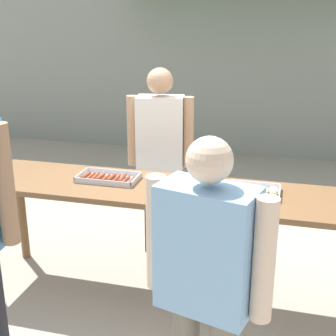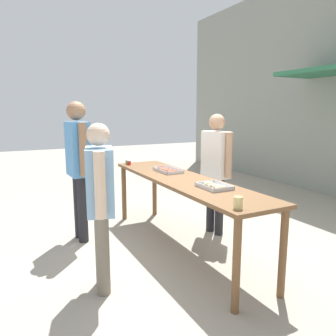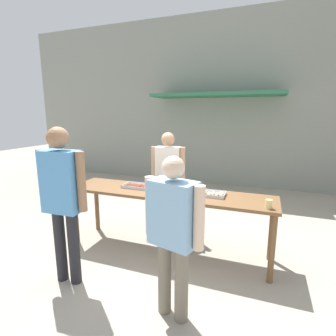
{
  "view_description": "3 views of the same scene",
  "coord_description": "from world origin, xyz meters",
  "px_view_note": "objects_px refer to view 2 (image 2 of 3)",
  "views": [
    {
      "loc": [
        0.79,
        -3.01,
        2.08
      ],
      "look_at": [
        0.0,
        0.0,
        1.04
      ],
      "focal_mm": 50.0,
      "sensor_mm": 36.0,
      "label": 1
    },
    {
      "loc": [
        3.37,
        -1.92,
        1.69
      ],
      "look_at": [
        -0.47,
        0.05,
        0.94
      ],
      "focal_mm": 35.0,
      "sensor_mm": 36.0,
      "label": 2
    },
    {
      "loc": [
        1.22,
        -3.25,
        1.94
      ],
      "look_at": [
        -0.24,
        0.66,
        1.08
      ],
      "focal_mm": 28.0,
      "sensor_mm": 36.0,
      "label": 3
    }
  ],
  "objects_px": {
    "food_tray_sausages": "(168,171)",
    "person_customer_with_cup": "(100,194)",
    "food_tray_buns": "(215,186)",
    "condiment_jar_mustard": "(127,162)",
    "condiment_jar_ketchup": "(129,163)",
    "beer_cup": "(238,203)",
    "person_server_behind_table": "(216,163)",
    "person_customer_holding_hotdog": "(78,159)"
  },
  "relations": [
    {
      "from": "condiment_jar_mustard",
      "to": "food_tray_sausages",
      "type": "bearing_deg",
      "value": 17.62
    },
    {
      "from": "food_tray_buns",
      "to": "condiment_jar_ketchup",
      "type": "height_order",
      "value": "condiment_jar_ketchup"
    },
    {
      "from": "food_tray_sausages",
      "to": "person_customer_with_cup",
      "type": "height_order",
      "value": "person_customer_with_cup"
    },
    {
      "from": "person_customer_with_cup",
      "to": "food_tray_sausages",
      "type": "bearing_deg",
      "value": -36.37
    },
    {
      "from": "condiment_jar_ketchup",
      "to": "person_customer_holding_hotdog",
      "type": "height_order",
      "value": "person_customer_holding_hotdog"
    },
    {
      "from": "food_tray_buns",
      "to": "condiment_jar_mustard",
      "type": "height_order",
      "value": "condiment_jar_mustard"
    },
    {
      "from": "condiment_jar_ketchup",
      "to": "food_tray_sausages",
      "type": "bearing_deg",
      "value": 19.64
    },
    {
      "from": "condiment_jar_ketchup",
      "to": "person_server_behind_table",
      "type": "relative_size",
      "value": 0.04
    },
    {
      "from": "food_tray_buns",
      "to": "person_customer_with_cup",
      "type": "height_order",
      "value": "person_customer_with_cup"
    },
    {
      "from": "condiment_jar_mustard",
      "to": "condiment_jar_ketchup",
      "type": "bearing_deg",
      "value": -2.61
    },
    {
      "from": "food_tray_sausages",
      "to": "condiment_jar_mustard",
      "type": "height_order",
      "value": "condiment_jar_mustard"
    },
    {
      "from": "food_tray_sausages",
      "to": "person_server_behind_table",
      "type": "bearing_deg",
      "value": 69.61
    },
    {
      "from": "beer_cup",
      "to": "person_server_behind_table",
      "type": "xyz_separation_m",
      "value": [
        -1.55,
        0.87,
        0.05
      ]
    },
    {
      "from": "person_customer_with_cup",
      "to": "condiment_jar_ketchup",
      "type": "bearing_deg",
      "value": -13.22
    },
    {
      "from": "food_tray_sausages",
      "to": "condiment_jar_ketchup",
      "type": "distance_m",
      "value": 0.81
    },
    {
      "from": "food_tray_buns",
      "to": "condiment_jar_ketchup",
      "type": "xyz_separation_m",
      "value": [
        -1.84,
        -0.27,
        0.01
      ]
    },
    {
      "from": "condiment_jar_mustard",
      "to": "person_customer_with_cup",
      "type": "distance_m",
      "value": 2.02
    },
    {
      "from": "food_tray_sausages",
      "to": "person_server_behind_table",
      "type": "height_order",
      "value": "person_server_behind_table"
    },
    {
      "from": "condiment_jar_mustard",
      "to": "beer_cup",
      "type": "relative_size",
      "value": 0.63
    },
    {
      "from": "food_tray_buns",
      "to": "person_server_behind_table",
      "type": "bearing_deg",
      "value": 143.96
    },
    {
      "from": "food_tray_sausages",
      "to": "person_customer_with_cup",
      "type": "bearing_deg",
      "value": -51.35
    },
    {
      "from": "condiment_jar_ketchup",
      "to": "person_server_behind_table",
      "type": "bearing_deg",
      "value": 41.86
    },
    {
      "from": "condiment_jar_mustard",
      "to": "person_customer_holding_hotdog",
      "type": "height_order",
      "value": "person_customer_holding_hotdog"
    },
    {
      "from": "beer_cup",
      "to": "person_customer_holding_hotdog",
      "type": "bearing_deg",
      "value": -158.59
    },
    {
      "from": "food_tray_sausages",
      "to": "beer_cup",
      "type": "bearing_deg",
      "value": -8.26
    },
    {
      "from": "condiment_jar_ketchup",
      "to": "person_customer_with_cup",
      "type": "bearing_deg",
      "value": -28.2
    },
    {
      "from": "food_tray_buns",
      "to": "condiment_jar_mustard",
      "type": "xyz_separation_m",
      "value": [
        -1.92,
        -0.27,
        0.01
      ]
    },
    {
      "from": "condiment_jar_ketchup",
      "to": "beer_cup",
      "type": "height_order",
      "value": "beer_cup"
    },
    {
      "from": "condiment_jar_mustard",
      "to": "condiment_jar_ketchup",
      "type": "xyz_separation_m",
      "value": [
        0.08,
        -0.0,
        0.0
      ]
    },
    {
      "from": "food_tray_sausages",
      "to": "person_customer_holding_hotdog",
      "type": "relative_size",
      "value": 0.25
    },
    {
      "from": "beer_cup",
      "to": "person_customer_holding_hotdog",
      "type": "distance_m",
      "value": 2.32
    },
    {
      "from": "condiment_jar_ketchup",
      "to": "person_server_behind_table",
      "type": "xyz_separation_m",
      "value": [
        0.99,
        0.89,
        0.07
      ]
    },
    {
      "from": "condiment_jar_mustard",
      "to": "beer_cup",
      "type": "height_order",
      "value": "beer_cup"
    },
    {
      "from": "food_tray_sausages",
      "to": "food_tray_buns",
      "type": "relative_size",
      "value": 1.23
    },
    {
      "from": "condiment_jar_ketchup",
      "to": "person_customer_holding_hotdog",
      "type": "xyz_separation_m",
      "value": [
        0.38,
        -0.83,
        0.17
      ]
    },
    {
      "from": "condiment_jar_ketchup",
      "to": "person_server_behind_table",
      "type": "distance_m",
      "value": 1.33
    },
    {
      "from": "condiment_jar_ketchup",
      "to": "person_customer_with_cup",
      "type": "relative_size",
      "value": 0.04
    },
    {
      "from": "food_tray_sausages",
      "to": "person_customer_with_cup",
      "type": "relative_size",
      "value": 0.28
    },
    {
      "from": "beer_cup",
      "to": "person_customer_with_cup",
      "type": "relative_size",
      "value": 0.07
    },
    {
      "from": "person_customer_with_cup",
      "to": "beer_cup",
      "type": "bearing_deg",
      "value": -116.42
    },
    {
      "from": "food_tray_sausages",
      "to": "beer_cup",
      "type": "distance_m",
      "value": 1.79
    },
    {
      "from": "person_customer_holding_hotdog",
      "to": "person_customer_with_cup",
      "type": "xyz_separation_m",
      "value": [
        1.33,
        -0.09,
        -0.15
      ]
    }
  ]
}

